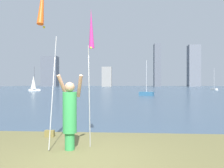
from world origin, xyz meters
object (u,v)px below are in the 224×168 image
object	(u,v)px
kite_flag_left	(43,7)
sailboat_1	(146,93)
sailboat_0	(214,89)
sailboat_5	(34,84)
bag	(50,133)
person	(70,113)
kite_flag_right	(91,32)

from	to	relation	value
kite_flag_left	sailboat_1	size ratio (longest dim) A/B	0.87
sailboat_0	sailboat_5	bearing A→B (deg)	-167.95
kite_flag_left	bag	xyz separation A→B (m)	(-0.52, 1.90, -3.48)
kite_flag_left	sailboat_5	size ratio (longest dim) A/B	0.81
bag	sailboat_0	xyz separation A→B (m)	(23.71, 47.99, 0.19)
person	kite_flag_left	world-z (taller)	kite_flag_left
kite_flag_right	sailboat_1	xyz separation A→B (m)	(3.74, 24.77, -2.90)
person	kite_flag_left	xyz separation A→B (m)	(-0.50, -0.58, 2.61)
kite_flag_right	sailboat_0	world-z (taller)	sailboat_0
person	sailboat_0	xyz separation A→B (m)	(22.69, 49.31, -0.69)
kite_flag_left	person	bearing A→B (deg)	49.21
sailboat_1	person	bearing A→B (deg)	-99.56
kite_flag_right	sailboat_1	bearing A→B (deg)	81.41
bag	person	bearing A→B (deg)	-52.35
person	kite_flag_left	distance (m)	2.72
kite_flag_right	sailboat_1	world-z (taller)	sailboat_1
bag	sailboat_1	xyz separation A→B (m)	(5.27, 23.89, 0.20)
kite_flag_left	bag	size ratio (longest dim) A/B	14.14
kite_flag_left	sailboat_5	bearing A→B (deg)	113.75
person	sailboat_5	xyz separation A→B (m)	(-18.58, 40.50, 0.56)
kite_flag_left	sailboat_0	bearing A→B (deg)	65.07
person	bag	bearing A→B (deg)	123.17
person	sailboat_5	distance (m)	44.56
person	sailboat_1	distance (m)	25.58
kite_flag_left	kite_flag_right	size ratio (longest dim) A/B	1.11
kite_flag_right	sailboat_0	distance (m)	53.74
person	sailboat_0	distance (m)	54.28
sailboat_0	sailboat_5	world-z (taller)	sailboat_0
bag	sailboat_0	distance (m)	53.52
kite_flag_left	kite_flag_right	world-z (taller)	kite_flag_left
sailboat_5	kite_flag_left	bearing A→B (deg)	-66.25
bag	kite_flag_right	bearing A→B (deg)	-29.90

